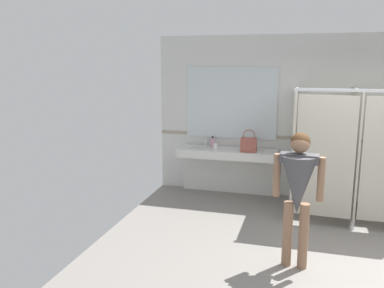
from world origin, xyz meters
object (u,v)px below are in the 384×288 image
object	(u,v)px
handbag	(249,144)
soap_dispenser	(212,142)
paper_cup	(216,146)
person_standing	(298,185)

from	to	relation	value
handbag	soap_dispenser	bearing A→B (deg)	157.16
soap_dispenser	paper_cup	bearing A→B (deg)	-63.94
person_standing	soap_dispenser	bearing A→B (deg)	122.00
paper_cup	handbag	bearing A→B (deg)	-7.50
person_standing	soap_dispenser	size ratio (longest dim) A/B	8.32
person_standing	paper_cup	world-z (taller)	person_standing
person_standing	handbag	distance (m)	2.33
handbag	soap_dispenser	world-z (taller)	handbag
handbag	paper_cup	world-z (taller)	handbag
person_standing	handbag	size ratio (longest dim) A/B	4.10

